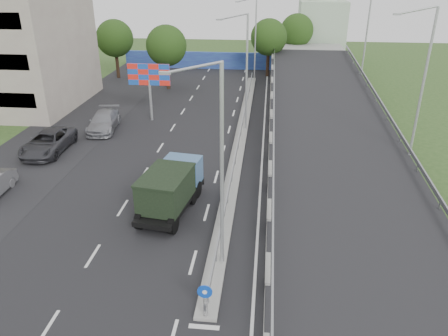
# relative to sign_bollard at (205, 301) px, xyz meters

# --- Properties ---
(road_surface) EXTENTS (26.00, 90.00, 0.04)m
(road_surface) POSITION_rel_sign_bollard_xyz_m (-3.00, 17.83, -1.03)
(road_surface) COLOR black
(road_surface) RESTS_ON ground
(parking_strip) EXTENTS (8.00, 90.00, 0.05)m
(parking_strip) POSITION_rel_sign_bollard_xyz_m (-16.00, 17.83, -1.03)
(parking_strip) COLOR black
(parking_strip) RESTS_ON ground
(median) EXTENTS (1.00, 44.00, 0.20)m
(median) POSITION_rel_sign_bollard_xyz_m (0.00, 21.83, -0.93)
(median) COLOR gray
(median) RESTS_ON ground
(overpass_ramp) EXTENTS (10.00, 50.00, 3.50)m
(overpass_ramp) POSITION_rel_sign_bollard_xyz_m (7.50, 21.83, 0.72)
(overpass_ramp) COLOR gray
(overpass_ramp) RESTS_ON ground
(median_guardrail) EXTENTS (0.09, 44.00, 0.71)m
(median_guardrail) POSITION_rel_sign_bollard_xyz_m (0.00, 21.83, -0.28)
(median_guardrail) COLOR gray
(median_guardrail) RESTS_ON median
(sign_bollard) EXTENTS (0.64, 0.23, 1.67)m
(sign_bollard) POSITION_rel_sign_bollard_xyz_m (0.00, 0.00, 0.00)
(sign_bollard) COLOR black
(sign_bollard) RESTS_ON median
(lamp_post_near) EXTENTS (2.74, 0.18, 10.08)m
(lamp_post_near) POSITION_rel_sign_bollard_xyz_m (0.11, 3.83, 4.77)
(lamp_post_near) COLOR #B2B5B7
(lamp_post_near) RESTS_ON median
(lamp_post_mid) EXTENTS (2.74, 0.18, 10.08)m
(lamp_post_mid) POSITION_rel_sign_bollard_xyz_m (0.11, 23.83, 4.77)
(lamp_post_mid) COLOR #B2B5B7
(lamp_post_mid) RESTS_ON median
(lamp_post_far) EXTENTS (2.74, 0.18, 10.08)m
(lamp_post_far) POSITION_rel_sign_bollard_xyz_m (0.11, 43.83, 4.77)
(lamp_post_far) COLOR #B2B5B7
(lamp_post_far) RESTS_ON median
(blue_wall) EXTENTS (30.00, 0.50, 2.40)m
(blue_wall) POSITION_rel_sign_bollard_xyz_m (-4.00, 49.83, 0.17)
(blue_wall) COLOR #282E96
(blue_wall) RESTS_ON ground
(church) EXTENTS (7.00, 7.00, 13.80)m
(church) POSITION_rel_sign_bollard_xyz_m (10.00, 57.83, 4.28)
(church) COLOR #B2CCAD
(church) RESTS_ON ground
(billboard) EXTENTS (4.00, 0.24, 5.50)m
(billboard) POSITION_rel_sign_bollard_xyz_m (-9.00, 25.83, 3.15)
(billboard) COLOR #B2B5B7
(billboard) RESTS_ON ground
(tree_left_mid) EXTENTS (4.80, 4.80, 7.60)m
(tree_left_mid) POSITION_rel_sign_bollard_xyz_m (-10.00, 37.83, 4.14)
(tree_left_mid) COLOR black
(tree_left_mid) RESTS_ON ground
(tree_median_far) EXTENTS (4.80, 4.80, 7.60)m
(tree_median_far) POSITION_rel_sign_bollard_xyz_m (2.00, 45.83, 4.14)
(tree_median_far) COLOR black
(tree_median_far) RESTS_ON ground
(tree_left_far) EXTENTS (4.80, 4.80, 7.60)m
(tree_left_far) POSITION_rel_sign_bollard_xyz_m (-18.00, 42.83, 4.14)
(tree_left_far) COLOR black
(tree_left_far) RESTS_ON ground
(tree_ramp_far) EXTENTS (4.80, 4.80, 7.60)m
(tree_ramp_far) POSITION_rel_sign_bollard_xyz_m (6.00, 52.83, 4.14)
(tree_ramp_far) COLOR black
(tree_ramp_far) RESTS_ON ground
(dump_truck) EXTENTS (3.23, 6.64, 2.81)m
(dump_truck) POSITION_rel_sign_bollard_xyz_m (-3.39, 9.04, 0.52)
(dump_truck) COLOR black
(dump_truck) RESTS_ON ground
(parked_car_c) EXTENTS (2.94, 6.16, 1.70)m
(parked_car_c) POSITION_rel_sign_bollard_xyz_m (-15.27, 17.08, -0.19)
(parked_car_c) COLOR #323237
(parked_car_c) RESTS_ON ground
(parked_car_d) EXTENTS (3.01, 5.92, 1.65)m
(parked_car_d) POSITION_rel_sign_bollard_xyz_m (-12.66, 22.65, -0.21)
(parked_car_d) COLOR gray
(parked_car_d) RESTS_ON ground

